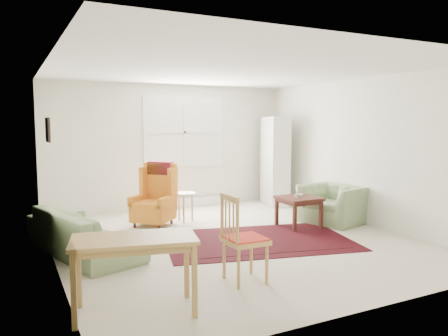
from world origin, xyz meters
name	(u,v)px	position (x,y,z in m)	size (l,w,h in m)	color
room	(228,155)	(0.02, 0.21, 1.26)	(5.04, 5.54, 2.51)	beige
rug	(258,240)	(0.30, -0.23, 0.01)	(2.72, 1.75, 0.03)	black
sofa	(84,223)	(-2.10, 0.30, 0.41)	(2.02, 0.79, 0.82)	#769160
armchair	(334,200)	(2.10, 0.21, 0.39)	(1.01, 0.88, 0.78)	#769160
wingback_chair	(153,194)	(-0.80, 1.39, 0.54)	(0.62, 0.66, 1.07)	orange
coffee_table	(298,212)	(1.36, 0.22, 0.26)	(0.63, 0.63, 0.51)	#431A14
stool	(185,207)	(-0.19, 1.45, 0.26)	(0.39, 0.39, 0.52)	white
cabinet	(276,161)	(2.10, 2.06, 0.93)	(0.39, 0.74, 1.86)	silver
desk	(135,275)	(-1.98, -1.82, 0.35)	(1.12, 0.56, 0.71)	#B08947
desk_chair	(245,238)	(-0.68, -1.58, 0.49)	(0.43, 0.43, 0.98)	#B08947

